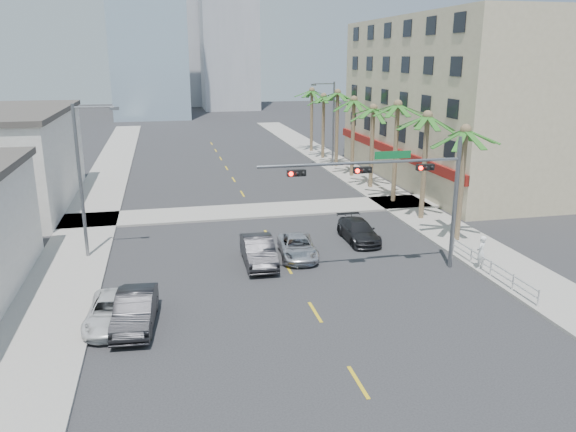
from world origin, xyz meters
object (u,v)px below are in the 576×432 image
object	(u,v)px
car_parked_mid	(135,310)
car_lane_right	(358,231)
car_lane_left	(259,251)
car_parked_far	(112,311)
pedestrian	(481,252)
traffic_signal_mast	(402,182)
car_lane_center	(297,247)

from	to	relation	value
car_parked_mid	car_lane_right	world-z (taller)	car_parked_mid
car_lane_left	car_lane_right	xyz separation A→B (m)	(7.00, 2.77, -0.12)
car_parked_far	pedestrian	xyz separation A→B (m)	(19.42, 2.30, 0.47)
traffic_signal_mast	car_lane_right	xyz separation A→B (m)	(-0.28, 5.64, -4.39)
car_parked_far	traffic_signal_mast	bearing A→B (deg)	15.58
car_parked_mid	car_lane_right	bearing A→B (deg)	38.87
traffic_signal_mast	pedestrian	xyz separation A→B (m)	(4.52, -0.88, -3.97)
car_parked_far	car_lane_left	distance (m)	9.74
car_parked_far	car_lane_left	bearing A→B (deg)	42.03
car_lane_center	pedestrian	xyz separation A→B (m)	(9.35, -4.40, 0.47)
car_parked_mid	car_lane_center	world-z (taller)	car_parked_mid
car_parked_mid	car_lane_center	distance (m)	11.50
traffic_signal_mast	car_parked_far	size ratio (longest dim) A/B	2.46
car_lane_left	car_lane_center	size ratio (longest dim) A/B	1.07
car_lane_right	car_lane_center	bearing A→B (deg)	-154.79
traffic_signal_mast	car_parked_far	distance (m)	15.87
pedestrian	car_lane_right	bearing A→B (deg)	-89.78
car_lane_left	pedestrian	bearing A→B (deg)	-16.30
traffic_signal_mast	car_parked_mid	bearing A→B (deg)	-165.54
car_lane_center	traffic_signal_mast	bearing A→B (deg)	-30.08
pedestrian	traffic_signal_mast	bearing A→B (deg)	-47.19
car_parked_far	car_lane_right	bearing A→B (deg)	34.64
car_lane_left	car_lane_center	xyz separation A→B (m)	(2.45, 0.64, -0.17)
car_lane_right	car_parked_mid	bearing A→B (deg)	-145.64
traffic_signal_mast	car_lane_center	xyz separation A→B (m)	(-4.84, 3.52, -4.44)
car_lane_left	pedestrian	xyz separation A→B (m)	(11.80, -3.76, 0.30)
car_lane_center	car_lane_right	distance (m)	5.02
car_parked_mid	car_lane_left	bearing A→B (deg)	49.12
car_parked_mid	pedestrian	distance (m)	18.59
traffic_signal_mast	car_lane_center	bearing A→B (deg)	143.95
traffic_signal_mast	car_parked_mid	world-z (taller)	traffic_signal_mast
car_lane_right	pedestrian	bearing A→B (deg)	-53.46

